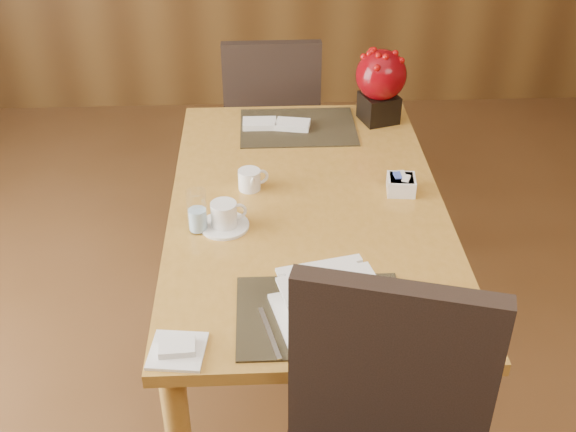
{
  "coord_description": "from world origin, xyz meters",
  "views": [
    {
      "loc": [
        -0.15,
        -1.39,
        2.03
      ],
      "look_at": [
        -0.08,
        0.35,
        0.87
      ],
      "focal_mm": 45.0,
      "sensor_mm": 36.0,
      "label": 1
    }
  ],
  "objects_px": {
    "dining_table": "(307,228)",
    "sugar_caddy": "(401,185)",
    "water_glass": "(197,211)",
    "creamer_jug": "(249,180)",
    "bread_plate": "(177,351)",
    "far_chair": "(272,120)",
    "soup_setting": "(332,307)",
    "coffee_cup": "(224,217)",
    "berry_decor": "(381,82)"
  },
  "relations": [
    {
      "from": "water_glass",
      "to": "far_chair",
      "type": "height_order",
      "value": "far_chair"
    },
    {
      "from": "dining_table",
      "to": "berry_decor",
      "type": "relative_size",
      "value": 5.14
    },
    {
      "from": "water_glass",
      "to": "far_chair",
      "type": "relative_size",
      "value": 0.15
    },
    {
      "from": "coffee_cup",
      "to": "bread_plate",
      "type": "relative_size",
      "value": 1.13
    },
    {
      "from": "coffee_cup",
      "to": "berry_decor",
      "type": "height_order",
      "value": "berry_decor"
    },
    {
      "from": "soup_setting",
      "to": "dining_table",
      "type": "bearing_deg",
      "value": 79.3
    },
    {
      "from": "soup_setting",
      "to": "water_glass",
      "type": "xyz_separation_m",
      "value": [
        -0.37,
        0.44,
        0.02
      ]
    },
    {
      "from": "soup_setting",
      "to": "far_chair",
      "type": "relative_size",
      "value": 0.35
    },
    {
      "from": "dining_table",
      "to": "far_chair",
      "type": "relative_size",
      "value": 1.57
    },
    {
      "from": "creamer_jug",
      "to": "sugar_caddy",
      "type": "bearing_deg",
      "value": -22.56
    },
    {
      "from": "dining_table",
      "to": "sugar_caddy",
      "type": "distance_m",
      "value": 0.35
    },
    {
      "from": "dining_table",
      "to": "soup_setting",
      "type": "distance_m",
      "value": 0.6
    },
    {
      "from": "sugar_caddy",
      "to": "far_chair",
      "type": "height_order",
      "value": "far_chair"
    },
    {
      "from": "dining_table",
      "to": "water_glass",
      "type": "height_order",
      "value": "water_glass"
    },
    {
      "from": "coffee_cup",
      "to": "creamer_jug",
      "type": "bearing_deg",
      "value": 70.85
    },
    {
      "from": "dining_table",
      "to": "sugar_caddy",
      "type": "relative_size",
      "value": 16.2
    },
    {
      "from": "berry_decor",
      "to": "creamer_jug",
      "type": "bearing_deg",
      "value": -135.7
    },
    {
      "from": "water_glass",
      "to": "far_chair",
      "type": "bearing_deg",
      "value": 77.91
    },
    {
      "from": "coffee_cup",
      "to": "sugar_caddy",
      "type": "xyz_separation_m",
      "value": [
        0.59,
        0.18,
        -0.01
      ]
    },
    {
      "from": "water_glass",
      "to": "berry_decor",
      "type": "height_order",
      "value": "berry_decor"
    },
    {
      "from": "far_chair",
      "to": "creamer_jug",
      "type": "bearing_deg",
      "value": 83.72
    },
    {
      "from": "dining_table",
      "to": "far_chair",
      "type": "xyz_separation_m",
      "value": [
        -0.09,
        1.05,
        -0.11
      ]
    },
    {
      "from": "coffee_cup",
      "to": "berry_decor",
      "type": "relative_size",
      "value": 0.53
    },
    {
      "from": "dining_table",
      "to": "coffee_cup",
      "type": "distance_m",
      "value": 0.32
    },
    {
      "from": "soup_setting",
      "to": "far_chair",
      "type": "distance_m",
      "value": 1.66
    },
    {
      "from": "dining_table",
      "to": "soup_setting",
      "type": "relative_size",
      "value": 4.54
    },
    {
      "from": "berry_decor",
      "to": "far_chair",
      "type": "height_order",
      "value": "berry_decor"
    },
    {
      "from": "creamer_jug",
      "to": "berry_decor",
      "type": "relative_size",
      "value": 0.33
    },
    {
      "from": "coffee_cup",
      "to": "creamer_jug",
      "type": "relative_size",
      "value": 1.58
    },
    {
      "from": "dining_table",
      "to": "creamer_jug",
      "type": "height_order",
      "value": "creamer_jug"
    },
    {
      "from": "dining_table",
      "to": "creamer_jug",
      "type": "relative_size",
      "value": 15.44
    },
    {
      "from": "creamer_jug",
      "to": "far_chair",
      "type": "relative_size",
      "value": 0.1
    },
    {
      "from": "water_glass",
      "to": "berry_decor",
      "type": "xyz_separation_m",
      "value": [
        0.67,
        0.74,
        0.09
      ]
    },
    {
      "from": "water_glass",
      "to": "creamer_jug",
      "type": "relative_size",
      "value": 1.46
    },
    {
      "from": "coffee_cup",
      "to": "sugar_caddy",
      "type": "distance_m",
      "value": 0.61
    },
    {
      "from": "water_glass",
      "to": "sugar_caddy",
      "type": "xyz_separation_m",
      "value": [
        0.67,
        0.2,
        -0.04
      ]
    },
    {
      "from": "coffee_cup",
      "to": "creamer_jug",
      "type": "xyz_separation_m",
      "value": [
        0.08,
        0.23,
        -0.0
      ]
    },
    {
      "from": "soup_setting",
      "to": "coffee_cup",
      "type": "distance_m",
      "value": 0.54
    },
    {
      "from": "sugar_caddy",
      "to": "berry_decor",
      "type": "distance_m",
      "value": 0.56
    },
    {
      "from": "creamer_jug",
      "to": "water_glass",
      "type": "bearing_deg",
      "value": -141.23
    },
    {
      "from": "soup_setting",
      "to": "bread_plate",
      "type": "distance_m",
      "value": 0.41
    },
    {
      "from": "sugar_caddy",
      "to": "far_chair",
      "type": "bearing_deg",
      "value": 112.53
    },
    {
      "from": "coffee_cup",
      "to": "berry_decor",
      "type": "xyz_separation_m",
      "value": [
        0.59,
        0.73,
        0.13
      ]
    },
    {
      "from": "water_glass",
      "to": "sugar_caddy",
      "type": "distance_m",
      "value": 0.7
    },
    {
      "from": "water_glass",
      "to": "bread_plate",
      "type": "height_order",
      "value": "water_glass"
    },
    {
      "from": "creamer_jug",
      "to": "far_chair",
      "type": "xyz_separation_m",
      "value": [
        0.1,
        0.95,
        -0.25
      ]
    },
    {
      "from": "water_glass",
      "to": "soup_setting",
      "type": "bearing_deg",
      "value": -49.93
    },
    {
      "from": "soup_setting",
      "to": "coffee_cup",
      "type": "bearing_deg",
      "value": 109.49
    },
    {
      "from": "bread_plate",
      "to": "creamer_jug",
      "type": "bearing_deg",
      "value": 76.86
    },
    {
      "from": "bread_plate",
      "to": "water_glass",
      "type": "bearing_deg",
      "value": 87.68
    }
  ]
}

